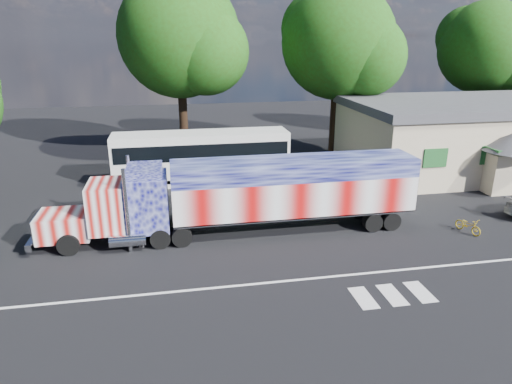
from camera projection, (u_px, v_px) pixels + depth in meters
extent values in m
plane|color=black|center=(268.00, 250.00, 21.70)|extent=(100.00, 100.00, 0.00)
cube|color=silver|center=(282.00, 281.00, 18.91)|extent=(30.00, 0.15, 0.01)
cube|color=silver|center=(363.00, 298.00, 17.72)|extent=(0.70, 1.60, 0.01)
cube|color=silver|center=(392.00, 295.00, 17.93)|extent=(0.70, 1.60, 0.01)
cube|color=silver|center=(420.00, 292.00, 18.13)|extent=(0.70, 1.60, 0.01)
cube|color=black|center=(130.00, 229.00, 22.41)|extent=(8.33, 0.93, 0.28)
cube|color=#D4817E|center=(65.00, 225.00, 21.75)|extent=(2.41, 2.04, 1.20)
cube|color=silver|center=(37.00, 227.00, 21.53)|extent=(0.11, 1.76, 1.07)
cube|color=silver|center=(35.00, 239.00, 21.69)|extent=(0.28, 2.31, 0.33)
cube|color=#D4817E|center=(107.00, 206.00, 21.83)|extent=(1.67, 2.31, 2.31)
cube|color=black|center=(89.00, 199.00, 21.56)|extent=(0.06, 1.94, 0.83)
cube|color=#46498F|center=(147.00, 201.00, 22.12)|extent=(2.04, 2.31, 2.68)
cube|color=#46498F|center=(144.00, 171.00, 21.62)|extent=(1.67, 2.22, 0.46)
cylinder|color=silver|center=(131.00, 194.00, 23.11)|extent=(0.19, 0.19, 4.07)
cylinder|color=silver|center=(127.00, 212.00, 20.84)|extent=(0.19, 0.19, 4.07)
cylinder|color=silver|center=(132.00, 221.00, 23.54)|extent=(1.67, 0.61, 0.61)
cylinder|color=silver|center=(128.00, 240.00, 21.31)|extent=(1.67, 0.61, 0.61)
cylinder|color=black|center=(69.00, 245.00, 21.04)|extent=(1.02, 0.32, 1.02)
cylinder|color=black|center=(77.00, 228.00, 22.94)|extent=(1.02, 0.32, 1.02)
cylinder|color=black|center=(160.00, 238.00, 21.82)|extent=(0.96, 0.51, 0.96)
cylinder|color=black|center=(161.00, 223.00, 23.62)|extent=(0.96, 0.51, 0.96)
cylinder|color=black|center=(182.00, 236.00, 21.99)|extent=(0.96, 0.51, 0.96)
cylinder|color=black|center=(181.00, 221.00, 23.80)|extent=(0.96, 0.51, 0.96)
cube|color=black|center=(294.00, 213.00, 23.78)|extent=(12.03, 1.02, 0.28)
cube|color=#DB7D7D|center=(294.00, 194.00, 23.43)|extent=(12.40, 2.41, 1.85)
cube|color=#43498B|center=(295.00, 168.00, 22.98)|extent=(12.40, 2.41, 0.93)
cube|color=silver|center=(294.00, 211.00, 23.73)|extent=(12.40, 2.41, 0.11)
cube|color=silver|center=(407.00, 179.00, 24.36)|extent=(0.04, 2.31, 2.68)
cylinder|color=black|center=(372.00, 222.00, 23.69)|extent=(0.96, 0.51, 0.96)
cylinder|color=black|center=(358.00, 209.00, 25.50)|extent=(0.96, 0.51, 0.96)
cylinder|color=black|center=(391.00, 221.00, 23.87)|extent=(0.96, 0.51, 0.96)
cylinder|color=black|center=(375.00, 208.00, 25.68)|extent=(0.96, 0.51, 0.96)
cube|color=white|center=(202.00, 157.00, 31.33)|extent=(11.87, 2.57, 3.46)
cube|color=black|center=(201.00, 148.00, 31.12)|extent=(11.47, 2.63, 1.09)
cube|color=black|center=(202.00, 175.00, 31.75)|extent=(11.87, 2.57, 0.25)
cube|color=black|center=(112.00, 159.00, 30.25)|extent=(0.06, 2.27, 1.38)
cylinder|color=black|center=(136.00, 183.00, 29.81)|extent=(0.99, 0.30, 0.99)
cylinder|color=black|center=(138.00, 173.00, 32.11)|extent=(0.99, 0.30, 0.99)
cylinder|color=black|center=(247.00, 177.00, 31.10)|extent=(0.99, 0.30, 0.99)
cylinder|color=black|center=(242.00, 168.00, 33.40)|extent=(0.99, 0.30, 0.99)
cylinder|color=black|center=(260.00, 177.00, 31.25)|extent=(0.99, 0.30, 0.99)
cylinder|color=black|center=(254.00, 167.00, 33.55)|extent=(0.99, 0.30, 0.99)
cube|color=beige|center=(495.00, 138.00, 34.64)|extent=(22.00, 10.00, 4.60)
cube|color=#46464B|center=(501.00, 103.00, 33.80)|extent=(22.40, 10.40, 0.60)
cube|color=#1E5926|center=(435.00, 158.00, 28.54)|extent=(1.60, 0.08, 1.20)
cube|color=#1E5926|center=(492.00, 155.00, 29.23)|extent=(1.60, 0.08, 1.20)
cube|color=beige|center=(509.00, 173.00, 29.24)|extent=(3.00, 1.20, 2.60)
imported|color=slate|center=(139.00, 230.00, 21.78)|extent=(0.71, 0.55, 1.72)
imported|color=gold|center=(468.00, 225.00, 23.49)|extent=(0.94, 1.62, 0.81)
cylinder|color=black|center=(334.00, 111.00, 38.42)|extent=(0.70, 0.70, 7.33)
sphere|color=#1E5313|center=(338.00, 42.00, 36.63)|extent=(9.13, 9.13, 9.13)
sphere|color=#1E5313|center=(366.00, 56.00, 36.02)|extent=(6.39, 6.39, 6.39)
sphere|color=#1E5313|center=(317.00, 29.00, 37.33)|extent=(5.93, 5.93, 5.93)
cylinder|color=black|center=(477.00, 105.00, 43.37)|extent=(0.70, 0.70, 6.89)
sphere|color=#1E5313|center=(486.00, 48.00, 41.69)|extent=(8.35, 8.35, 8.35)
sphere|color=#1E5313|center=(509.00, 59.00, 41.13)|extent=(5.85, 5.85, 5.85)
sphere|color=#1E5313|center=(466.00, 36.00, 42.32)|extent=(5.43, 5.43, 5.43)
cylinder|color=black|center=(183.00, 110.00, 37.48)|extent=(0.70, 0.70, 7.69)
sphere|color=#1E5313|center=(179.00, 36.00, 35.61)|extent=(9.56, 9.56, 9.56)
sphere|color=#1E5313|center=(206.00, 51.00, 34.96)|extent=(6.69, 6.69, 6.69)
sphere|color=#1E5313|center=(160.00, 22.00, 36.34)|extent=(6.22, 6.22, 6.22)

